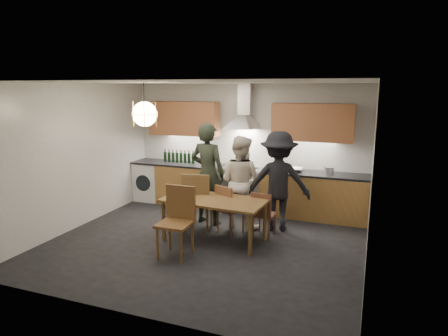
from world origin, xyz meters
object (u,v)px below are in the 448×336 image
(person_left, at_px, (208,174))
(stock_pot, at_px, (329,171))
(person_mid, at_px, (240,182))
(mixing_bowl, at_px, (296,170))
(person_right, at_px, (278,181))
(dining_table, at_px, (214,204))
(chair_back_left, at_px, (197,198))
(chair_front, at_px, (178,216))
(wine_bottles, at_px, (179,156))

(person_left, relative_size, stock_pot, 10.22)
(person_mid, height_order, mixing_bowl, person_mid)
(person_mid, relative_size, person_right, 0.95)
(dining_table, bearing_deg, chair_back_left, 149.62)
(chair_front, relative_size, wine_bottles, 1.42)
(wine_bottles, bearing_deg, mixing_bowl, -1.11)
(person_mid, bearing_deg, chair_front, 86.57)
(person_left, bearing_deg, stock_pot, -144.70)
(wine_bottles, bearing_deg, chair_front, -63.64)
(dining_table, bearing_deg, mixing_bowl, 64.22)
(chair_front, distance_m, mixing_bowl, 2.85)
(dining_table, distance_m, person_right, 1.28)
(mixing_bowl, relative_size, wine_bottles, 0.40)
(chair_front, distance_m, person_left, 1.54)
(stock_pot, bearing_deg, person_mid, -146.89)
(chair_front, xyz_separation_m, person_mid, (0.48, 1.54, 0.23))
(person_left, relative_size, mixing_bowl, 6.31)
(stock_pot, bearing_deg, mixing_bowl, 179.30)
(mixing_bowl, relative_size, stock_pot, 1.62)
(wine_bottles, bearing_deg, stock_pot, -1.03)
(mixing_bowl, bearing_deg, person_mid, -130.96)
(dining_table, bearing_deg, chair_front, -109.81)
(dining_table, xyz_separation_m, chair_back_left, (-0.44, 0.30, -0.02))
(chair_front, bearing_deg, person_mid, 71.99)
(person_left, xyz_separation_m, person_mid, (0.61, 0.05, -0.11))
(mixing_bowl, bearing_deg, stock_pot, -0.70)
(person_left, bearing_deg, person_mid, -166.03)
(dining_table, xyz_separation_m, stock_pot, (1.64, 1.78, 0.33))
(stock_pot, bearing_deg, chair_back_left, -144.48)
(stock_pot, bearing_deg, person_left, -154.24)
(person_left, bearing_deg, wine_bottles, -33.44)
(chair_back_left, relative_size, wine_bottles, 1.42)
(dining_table, xyz_separation_m, person_right, (0.86, 0.91, 0.26))
(person_mid, bearing_deg, mixing_bowl, -116.99)
(person_left, height_order, stock_pot, person_left)
(person_left, relative_size, wine_bottles, 2.54)
(chair_front, bearing_deg, mixing_bowl, 61.63)
(person_right, bearing_deg, person_mid, -6.14)
(chair_front, height_order, person_left, person_left)
(chair_front, xyz_separation_m, wine_bottles, (-1.27, 2.56, 0.43))
(person_left, height_order, mixing_bowl, person_left)
(person_right, bearing_deg, chair_back_left, 12.19)
(dining_table, distance_m, person_left, 0.95)
(wine_bottles, bearing_deg, person_right, -20.89)
(dining_table, bearing_deg, stock_pot, 51.05)
(person_mid, bearing_deg, wine_bottles, -16.07)
(chair_front, bearing_deg, person_left, 94.32)
(chair_back_left, xyz_separation_m, person_right, (1.30, 0.61, 0.28))
(stock_pot, bearing_deg, dining_table, -132.57)
(person_right, bearing_deg, person_left, -7.31)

